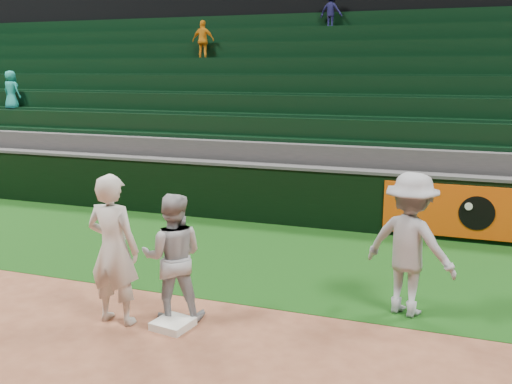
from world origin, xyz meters
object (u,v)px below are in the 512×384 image
Objects in this scene: first_baseman at (113,250)px; base_coach at (410,244)px; first_base at (173,324)px; baserunner at (173,257)px.

first_baseman is 1.02× the size of base_coach.
first_baseman is 3.83m from base_coach.
first_base is 0.23× the size of first_baseman.
first_baseman reaches higher than first_base.
first_base is at bearing 48.31° from base_coach.
base_coach is (2.74, 1.44, 0.91)m from first_base.
base_coach is at bearing -178.33° from baserunner.
first_baseman reaches higher than baserunner.
baserunner reaches higher than first_base.
baserunner is 0.88× the size of base_coach.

